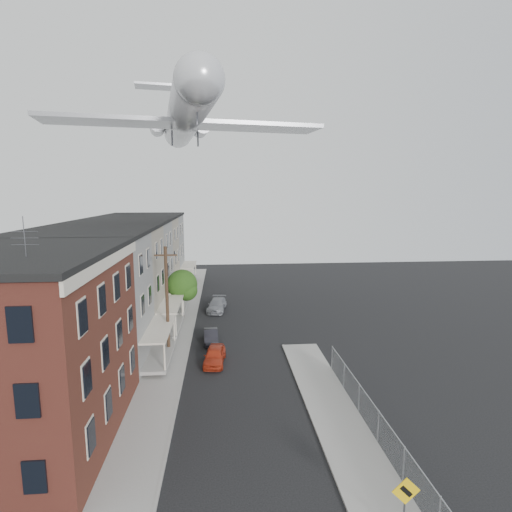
{
  "coord_description": "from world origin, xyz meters",
  "views": [
    {
      "loc": [
        -1.05,
        -13.76,
        13.16
      ],
      "look_at": [
        0.67,
        6.79,
        9.91
      ],
      "focal_mm": 28.0,
      "sensor_mm": 36.0,
      "label": 1
    }
  ],
  "objects_px": {
    "car_far": "(217,305)",
    "airplane": "(185,116)",
    "street_tree": "(183,286)",
    "car_near": "(215,356)",
    "car_mid": "(211,336)",
    "warning_sign": "(405,500)",
    "utility_pole": "(167,299)"
  },
  "relations": [
    {
      "from": "car_near",
      "to": "airplane",
      "type": "xyz_separation_m",
      "value": [
        -2.9,
        12.62,
        20.19
      ]
    },
    {
      "from": "utility_pole",
      "to": "car_near",
      "type": "bearing_deg",
      "value": -28.88
    },
    {
      "from": "car_mid",
      "to": "car_far",
      "type": "bearing_deg",
      "value": 84.28
    },
    {
      "from": "car_mid",
      "to": "airplane",
      "type": "height_order",
      "value": "airplane"
    },
    {
      "from": "street_tree",
      "to": "car_near",
      "type": "relative_size",
      "value": 1.36
    },
    {
      "from": "warning_sign",
      "to": "car_far",
      "type": "relative_size",
      "value": 0.61
    },
    {
      "from": "utility_pole",
      "to": "airplane",
      "type": "distance_m",
      "value": 19.31
    },
    {
      "from": "car_far",
      "to": "car_mid",
      "type": "bearing_deg",
      "value": -85.22
    },
    {
      "from": "warning_sign",
      "to": "airplane",
      "type": "height_order",
      "value": "airplane"
    },
    {
      "from": "car_near",
      "to": "street_tree",
      "type": "bearing_deg",
      "value": 111.53
    },
    {
      "from": "warning_sign",
      "to": "street_tree",
      "type": "relative_size",
      "value": 0.54
    },
    {
      "from": "street_tree",
      "to": "car_near",
      "type": "distance_m",
      "value": 12.82
    },
    {
      "from": "utility_pole",
      "to": "street_tree",
      "type": "bearing_deg",
      "value": 88.11
    },
    {
      "from": "street_tree",
      "to": "car_far",
      "type": "xyz_separation_m",
      "value": [
        3.47,
        2.24,
        -2.79
      ]
    },
    {
      "from": "street_tree",
      "to": "car_near",
      "type": "height_order",
      "value": "street_tree"
    },
    {
      "from": "car_near",
      "to": "airplane",
      "type": "bearing_deg",
      "value": 108.37
    },
    {
      "from": "warning_sign",
      "to": "utility_pole",
      "type": "height_order",
      "value": "utility_pole"
    },
    {
      "from": "street_tree",
      "to": "car_near",
      "type": "bearing_deg",
      "value": -73.89
    },
    {
      "from": "street_tree",
      "to": "car_mid",
      "type": "relative_size",
      "value": 1.5
    },
    {
      "from": "warning_sign",
      "to": "car_far",
      "type": "distance_m",
      "value": 32.08
    },
    {
      "from": "car_far",
      "to": "airplane",
      "type": "xyz_separation_m",
      "value": [
        -2.9,
        -1.64,
        20.18
      ]
    },
    {
      "from": "street_tree",
      "to": "car_mid",
      "type": "distance_m",
      "value": 8.61
    },
    {
      "from": "warning_sign",
      "to": "car_near",
      "type": "xyz_separation_m",
      "value": [
        -7.4,
        16.93,
        -1.23
      ]
    },
    {
      "from": "car_near",
      "to": "car_far",
      "type": "bearing_deg",
      "value": 95.42
    },
    {
      "from": "car_near",
      "to": "car_mid",
      "type": "relative_size",
      "value": 1.1
    },
    {
      "from": "car_near",
      "to": "airplane",
      "type": "distance_m",
      "value": 23.99
    },
    {
      "from": "car_mid",
      "to": "airplane",
      "type": "xyz_separation_m",
      "value": [
        -2.49,
        8.12,
        20.27
      ]
    },
    {
      "from": "warning_sign",
      "to": "utility_pole",
      "type": "distance_m",
      "value": 22.25
    },
    {
      "from": "car_far",
      "to": "airplane",
      "type": "distance_m",
      "value": 20.45
    },
    {
      "from": "utility_pole",
      "to": "car_near",
      "type": "distance_m",
      "value": 5.92
    },
    {
      "from": "utility_pole",
      "to": "street_tree",
      "type": "relative_size",
      "value": 1.73
    },
    {
      "from": "utility_pole",
      "to": "car_near",
      "type": "height_order",
      "value": "utility_pole"
    }
  ]
}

